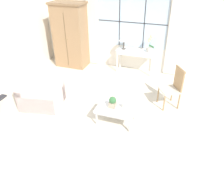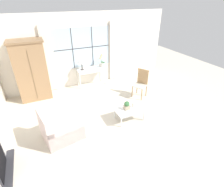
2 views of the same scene
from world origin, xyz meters
The scene contains 11 objects.
ground_plane centered at (0.00, 0.00, 0.00)m, with size 14.00×14.00×0.00m, color beige.
wall_back_windowed centered at (0.00, 3.02, 1.39)m, with size 7.20×0.14×2.80m.
armoire centered at (-1.95, 2.62, 1.04)m, with size 1.09×0.72×2.07m.
console_table centered at (0.23, 2.74, 0.65)m, with size 1.19×0.40×0.74m.
table_lamp centered at (-0.16, 2.72, 1.08)m, with size 0.32×0.32×0.43m.
potted_orchid centered at (0.66, 2.72, 0.95)m, with size 0.23×0.18×0.54m.
armchair_upholstered centered at (-1.52, 0.10, 0.28)m, with size 1.06×0.96×0.88m.
side_chair_wooden centered at (1.57, 1.15, 0.56)m, with size 0.60×0.60×1.01m.
coffee_table centered at (0.47, 0.05, 0.34)m, with size 0.86×0.57×0.38m.
potted_plant_small centered at (0.38, 0.06, 0.51)m, with size 0.16×0.16×0.26m.
pillar_candle centered at (0.62, 0.10, 0.45)m, with size 0.12×0.12×0.16m.
Camera 1 is at (1.64, -3.67, 3.11)m, focal length 35.00 mm.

